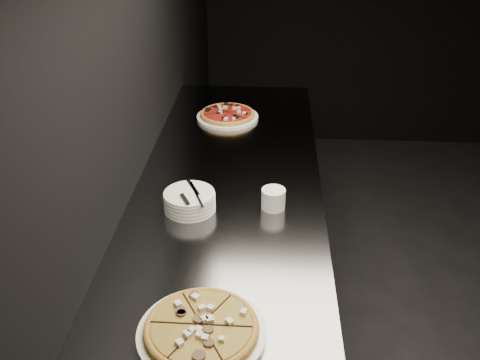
# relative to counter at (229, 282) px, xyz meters

# --- Properties ---
(wall_left) EXTENTS (0.02, 5.00, 2.80)m
(wall_left) POSITION_rel_counter_xyz_m (-0.37, 0.00, 0.94)
(wall_left) COLOR black
(wall_left) RESTS_ON floor
(counter) EXTENTS (0.74, 2.44, 0.92)m
(counter) POSITION_rel_counter_xyz_m (0.00, 0.00, 0.00)
(counter) COLOR slate
(counter) RESTS_ON floor
(pizza_mushroom) EXTENTS (0.35, 0.35, 0.04)m
(pizza_mushroom) POSITION_rel_counter_xyz_m (-0.01, -0.76, 0.48)
(pizza_mushroom) COLOR white
(pizza_mushroom) RESTS_ON counter
(pizza_tomato) EXTENTS (0.36, 0.36, 0.04)m
(pizza_tomato) POSITION_rel_counter_xyz_m (-0.06, 0.73, 0.48)
(pizza_tomato) COLOR white
(pizza_tomato) RESTS_ON counter
(plate_stack) EXTENTS (0.19, 0.19, 0.07)m
(plate_stack) POSITION_rel_counter_xyz_m (-0.13, -0.13, 0.49)
(plate_stack) COLOR white
(plate_stack) RESTS_ON counter
(cutlery) EXTENTS (0.08, 0.20, 0.01)m
(cutlery) POSITION_rel_counter_xyz_m (-0.12, -0.15, 0.53)
(cutlery) COLOR silver
(cutlery) RESTS_ON plate_stack
(ramekin) EXTENTS (0.09, 0.09, 0.08)m
(ramekin) POSITION_rel_counter_xyz_m (0.18, -0.11, 0.50)
(ramekin) COLOR white
(ramekin) RESTS_ON counter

